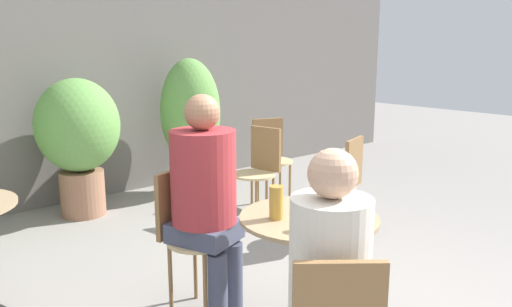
{
  "coord_description": "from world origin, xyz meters",
  "views": [
    {
      "loc": [
        -1.66,
        -1.43,
        1.51
      ],
      "look_at": [
        0.06,
        0.57,
        0.95
      ],
      "focal_mm": 35.0,
      "sensor_mm": 36.0,
      "label": 1
    }
  ],
  "objects_px": {
    "bistro_chair_2": "(343,178)",
    "cafe_table_near": "(308,257)",
    "potted_plant_1": "(78,134)",
    "seated_person_0": "(206,190)",
    "seated_person_1": "(329,270)",
    "beer_glass_1": "(276,203)",
    "beer_glass_0": "(331,195)",
    "beer_glass_2": "(334,206)",
    "potted_plant_2": "(191,119)",
    "bistro_chair_0": "(187,227)",
    "bistro_chair_3": "(260,165)",
    "bistro_chair_4": "(271,153)"
  },
  "relations": [
    {
      "from": "seated_person_1",
      "to": "potted_plant_1",
      "type": "height_order",
      "value": "potted_plant_1"
    },
    {
      "from": "bistro_chair_0",
      "to": "bistro_chair_2",
      "type": "xyz_separation_m",
      "value": [
        1.51,
        0.11,
        0.0
      ]
    },
    {
      "from": "cafe_table_near",
      "to": "bistro_chair_2",
      "type": "xyz_separation_m",
      "value": [
        1.25,
        0.81,
        0.02
      ]
    },
    {
      "from": "bistro_chair_2",
      "to": "cafe_table_near",
      "type": "bearing_deg",
      "value": 14.85
    },
    {
      "from": "seated_person_0",
      "to": "seated_person_1",
      "type": "relative_size",
      "value": 1.09
    },
    {
      "from": "bistro_chair_3",
      "to": "bistro_chair_4",
      "type": "height_order",
      "value": "same"
    },
    {
      "from": "bistro_chair_3",
      "to": "beer_glass_0",
      "type": "bearing_deg",
      "value": -40.49
    },
    {
      "from": "bistro_chair_4",
      "to": "seated_person_0",
      "type": "distance_m",
      "value": 2.15
    },
    {
      "from": "bistro_chair_0",
      "to": "beer_glass_0",
      "type": "xyz_separation_m",
      "value": [
        0.43,
        -0.69,
        0.26
      ]
    },
    {
      "from": "beer_glass_0",
      "to": "potted_plant_1",
      "type": "relative_size",
      "value": 0.12
    },
    {
      "from": "bistro_chair_0",
      "to": "beer_glass_1",
      "type": "relative_size",
      "value": 5.09
    },
    {
      "from": "bistro_chair_0",
      "to": "beer_glass_2",
      "type": "height_order",
      "value": "beer_glass_2"
    },
    {
      "from": "beer_glass_1",
      "to": "beer_glass_2",
      "type": "distance_m",
      "value": 0.28
    },
    {
      "from": "seated_person_1",
      "to": "potted_plant_2",
      "type": "bearing_deg",
      "value": -75.44
    },
    {
      "from": "seated_person_0",
      "to": "potted_plant_1",
      "type": "xyz_separation_m",
      "value": [
        0.15,
        2.19,
        0.01
      ]
    },
    {
      "from": "cafe_table_near",
      "to": "seated_person_0",
      "type": "relative_size",
      "value": 0.55
    },
    {
      "from": "bistro_chair_0",
      "to": "beer_glass_0",
      "type": "distance_m",
      "value": 0.86
    },
    {
      "from": "seated_person_1",
      "to": "beer_glass_1",
      "type": "relative_size",
      "value": 7.11
    },
    {
      "from": "cafe_table_near",
      "to": "potted_plant_1",
      "type": "distance_m",
      "value": 2.78
    },
    {
      "from": "seated_person_1",
      "to": "potted_plant_2",
      "type": "distance_m",
      "value": 3.54
    },
    {
      "from": "seated_person_1",
      "to": "cafe_table_near",
      "type": "bearing_deg",
      "value": -90.0
    },
    {
      "from": "bistro_chair_4",
      "to": "potted_plant_1",
      "type": "bearing_deg",
      "value": 171.02
    },
    {
      "from": "beer_glass_0",
      "to": "beer_glass_1",
      "type": "height_order",
      "value": "beer_glass_1"
    },
    {
      "from": "seated_person_0",
      "to": "potted_plant_1",
      "type": "distance_m",
      "value": 2.2
    },
    {
      "from": "bistro_chair_4",
      "to": "cafe_table_near",
      "type": "bearing_deg",
      "value": -107.25
    },
    {
      "from": "beer_glass_1",
      "to": "seated_person_0",
      "type": "bearing_deg",
      "value": 97.12
    },
    {
      "from": "bistro_chair_4",
      "to": "bistro_chair_3",
      "type": "bearing_deg",
      "value": -121.88
    },
    {
      "from": "seated_person_1",
      "to": "beer_glass_0",
      "type": "distance_m",
      "value": 0.74
    },
    {
      "from": "bistro_chair_0",
      "to": "bistro_chair_3",
      "type": "height_order",
      "value": "same"
    },
    {
      "from": "cafe_table_near",
      "to": "seated_person_0",
      "type": "height_order",
      "value": "seated_person_0"
    },
    {
      "from": "cafe_table_near",
      "to": "beer_glass_2",
      "type": "height_order",
      "value": "beer_glass_2"
    },
    {
      "from": "bistro_chair_2",
      "to": "beer_glass_1",
      "type": "xyz_separation_m",
      "value": [
        -1.4,
        -0.74,
        0.27
      ]
    },
    {
      "from": "cafe_table_near",
      "to": "potted_plant_1",
      "type": "relative_size",
      "value": 0.56
    },
    {
      "from": "potted_plant_2",
      "to": "bistro_chair_3",
      "type": "bearing_deg",
      "value": -92.96
    },
    {
      "from": "beer_glass_2",
      "to": "bistro_chair_2",
      "type": "bearing_deg",
      "value": 37.81
    },
    {
      "from": "beer_glass_0",
      "to": "seated_person_1",
      "type": "bearing_deg",
      "value": -139.27
    },
    {
      "from": "seated_person_0",
      "to": "beer_glass_2",
      "type": "xyz_separation_m",
      "value": [
        0.2,
        -0.74,
        0.05
      ]
    },
    {
      "from": "bistro_chair_2",
      "to": "beer_glass_0",
      "type": "bearing_deg",
      "value": 18.39
    },
    {
      "from": "cafe_table_near",
      "to": "seated_person_1",
      "type": "bearing_deg",
      "value": -129.66
    },
    {
      "from": "bistro_chair_2",
      "to": "beer_glass_1",
      "type": "distance_m",
      "value": 1.61
    },
    {
      "from": "bistro_chair_2",
      "to": "beer_glass_0",
      "type": "height_order",
      "value": "beer_glass_0"
    },
    {
      "from": "bistro_chair_2",
      "to": "seated_person_0",
      "type": "distance_m",
      "value": 1.5
    },
    {
      "from": "cafe_table_near",
      "to": "potted_plant_1",
      "type": "height_order",
      "value": "potted_plant_1"
    },
    {
      "from": "bistro_chair_3",
      "to": "seated_person_0",
      "type": "relative_size",
      "value": 0.66
    },
    {
      "from": "bistro_chair_4",
      "to": "beer_glass_1",
      "type": "distance_m",
      "value": 2.45
    },
    {
      "from": "seated_person_1",
      "to": "bistro_chair_2",
      "type": "bearing_deg",
      "value": -102.29
    },
    {
      "from": "bistro_chair_3",
      "to": "beer_glass_2",
      "type": "distance_m",
      "value": 2.06
    },
    {
      "from": "bistro_chair_3",
      "to": "seated_person_0",
      "type": "height_order",
      "value": "seated_person_0"
    },
    {
      "from": "beer_glass_0",
      "to": "beer_glass_1",
      "type": "bearing_deg",
      "value": 168.33
    },
    {
      "from": "beer_glass_2",
      "to": "potted_plant_2",
      "type": "distance_m",
      "value": 3.11
    }
  ]
}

